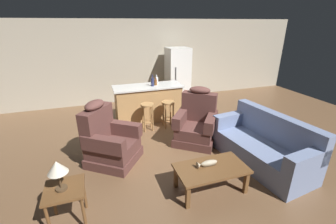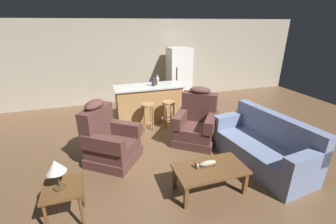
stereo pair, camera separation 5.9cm
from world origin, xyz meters
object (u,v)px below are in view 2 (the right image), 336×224
Objects in this scene: recliner_near_island at (197,123)px; bar_stool_right at (169,109)px; couch at (263,147)px; kitchen_island at (149,103)px; recliner_near_lamp at (109,141)px; fish_figurine at (206,164)px; refrigerator at (179,75)px; bar_stool_left at (148,112)px; bottle_tall_green at (156,82)px; coffee_table at (210,171)px; table_lamp at (56,168)px; bottle_wine_dark at (153,82)px; bottle_short_amber at (157,80)px; end_table at (64,193)px.

recliner_near_island reaches higher than bar_stool_right.
kitchen_island is (-1.53, 2.68, 0.14)m from couch.
kitchen_island is (1.19, 1.71, 0.06)m from recliner_near_lamp.
refrigerator reaches higher than fish_figurine.
bar_stool_left is 2.39m from refrigerator.
bar_stool_right is 0.86m from bottle_tall_green.
bottle_tall_green is (-0.02, 3.06, 0.66)m from coffee_table.
bar_stool_right is at bearing 47.36° from table_lamp.
recliner_near_lamp is 1.48m from bar_stool_left.
bar_stool_right is (-0.36, 0.88, 0.05)m from recliner_near_island.
fish_figurine is 3.00m from kitchen_island.
coffee_table is 0.92× the size of recliner_near_island.
bottle_wine_dark is (-0.24, 0.56, 0.59)m from bar_stool_right.
table_lamp is 1.34× the size of bottle_wine_dark.
bar_stool_left is at bearing -105.84° from kitchen_island.
refrigerator is (1.48, 1.83, 0.41)m from bar_stool_left.
bar_stool_left is 2.23× the size of bottle_wine_dark.
bottle_short_amber is at bearing -129.45° from recliner_near_island.
couch is at bearing -60.28° from kitchen_island.
bottle_tall_green is at bearing 90.34° from coffee_table.
end_table is 3.24m from bar_stool_right.
fish_figurine is 0.50× the size of bar_stool_left.
recliner_near_island is 3.94× the size of bottle_wine_dark.
end_table is 3.53m from kitchen_island.
bar_stool_left reaches higher than fish_figurine.
recliner_near_lamp is (-2.72, 0.97, 0.08)m from couch.
kitchen_island reaches higher than fish_figurine.
refrigerator is at bearing 46.92° from bottle_wine_dark.
recliner_near_island is 2.93× the size of table_lamp.
couch is 3.45m from table_lamp.
recliner_near_lamp is 1.46m from end_table.
bottle_short_amber is at bearing 60.08° from bar_stool_left.
refrigerator is 1.74m from bottle_wine_dark.
bottle_short_amber is at bearing 87.94° from fish_figurine.
table_lamp is 3.57m from bottle_wine_dark.
recliner_near_island is 1.25m from bar_stool_left.
recliner_near_island is at bearing -44.52° from bar_stool_left.
bottle_wine_dark is (-0.19, -0.27, 0.03)m from bottle_short_amber.
couch is 3.55× the size of end_table.
recliner_near_island is at bearing -62.07° from couch.
recliner_near_island is 5.38× the size of bottle_short_amber.
kitchen_island is at bearing -117.59° from recliner_near_island.
bottle_wine_dark is (-1.42, 2.62, 0.72)m from couch.
bottle_short_amber is at bearing 55.16° from bottle_wine_dark.
bottle_wine_dark is at bearing 87.83° from recliner_near_lamp.
bottle_short_amber is (0.12, 3.20, 0.57)m from fish_figurine.
recliner_near_lamp is at bearing -128.25° from bottle_wine_dark.
bottle_wine_dark is (0.29, 0.56, 0.59)m from bar_stool_left.
bar_stool_right is 0.85m from bottle_wine_dark.
couch is (1.30, 0.37, -0.02)m from coffee_table.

